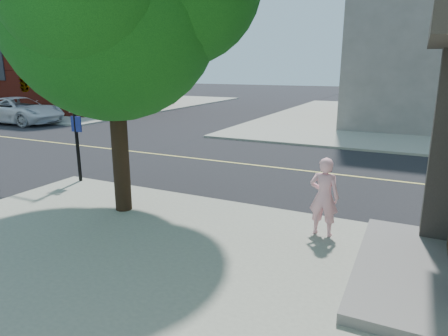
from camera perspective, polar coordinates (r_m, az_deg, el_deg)
The scene contains 8 objects.
ground at distance 13.55m, azimuth -17.74°, elevation -2.12°, with size 140.00×140.00×0.00m, color black.
road_ew at distance 16.96m, azimuth -7.32°, elevation 1.72°, with size 140.00×9.00×0.01m, color black.
sidewalk_nw at distance 44.66m, azimuth -20.46°, elevation 8.81°, with size 26.00×25.00×0.12m, color gray.
church at distance 40.08m, azimuth -22.01°, elevation 18.38°, with size 15.20×12.00×14.40m.
office_block at distance 51.96m, azimuth -28.28°, elevation 18.75°, with size 12.00×14.08×18.00m.
man_on_phone at distance 8.78m, azimuth 14.16°, elevation -4.01°, with size 0.63×0.41×1.73m, color #FAACB8.
signal_pole at distance 14.47m, azimuth -25.94°, elevation 10.70°, with size 3.26×0.37×3.68m.
car_a at distance 29.85m, azimuth -27.36°, elevation 7.35°, with size 2.87×6.23×1.73m, color white.
Camera 1 is at (9.11, -9.33, 3.68)m, focal length 31.85 mm.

